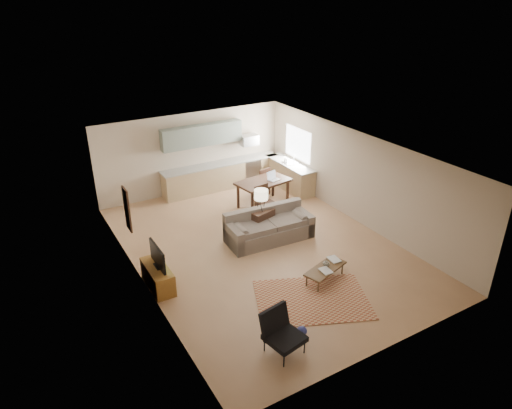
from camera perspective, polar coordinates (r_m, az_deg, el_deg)
room at (r=11.72m, az=0.74°, el=0.34°), size 9.00×9.00×9.00m
kitchen_counter_back at (r=15.85m, az=-4.30°, el=3.66°), size 4.26×0.64×0.92m
kitchen_counter_right at (r=15.85m, az=4.21°, el=3.67°), size 0.64×2.26×0.92m
kitchen_range at (r=16.33m, az=-0.83°, el=4.36°), size 0.62×0.62×0.90m
kitchen_microwave at (r=15.98m, az=-0.89°, el=8.06°), size 0.62×0.40×0.35m
upper_cabinets at (r=15.25m, az=-6.77°, el=8.60°), size 2.80×0.34×0.70m
window_right at (r=15.65m, az=5.26°, el=7.58°), size 0.02×1.40×1.05m
wall_art_left at (r=11.30m, az=-15.78°, el=-0.58°), size 0.06×0.42×1.10m
triptych at (r=15.29m, az=-8.33°, el=7.77°), size 1.70×0.04×0.50m
rug at (r=10.51m, az=7.01°, el=-11.69°), size 2.96×2.56×0.02m
sofa at (r=12.51m, az=1.69°, el=-2.67°), size 2.54×1.22×0.86m
coffee_table at (r=11.09m, az=8.61°, el=-8.57°), size 1.25×0.79×0.35m
book_a at (r=10.80m, az=8.19°, el=-8.37°), size 0.28×0.35×0.03m
book_b at (r=11.26m, az=9.21°, el=-6.92°), size 0.31×0.38×0.03m
vase at (r=11.03m, az=8.77°, el=-7.18°), size 0.22×0.22×0.17m
armchair at (r=8.93m, az=3.61°, el=-15.89°), size 0.88×0.88×0.86m
tv_credenza at (r=10.93m, az=-12.18°, el=-8.82°), size 0.45×1.18×0.54m
tv at (r=10.65m, az=-12.21°, el=-6.34°), size 0.09×0.90×0.54m
console_table at (r=12.75m, az=0.63°, el=-2.28°), size 0.76×0.59×0.78m
table_lamp at (r=12.44m, az=0.64°, el=0.59°), size 0.42×0.42×0.63m
dining_table at (r=14.49m, az=0.89°, el=1.42°), size 1.80×1.20×0.85m
dining_chair_near at (r=13.66m, az=1.23°, el=0.26°), size 0.55×0.57×1.02m
dining_chair_far at (r=15.28m, az=0.59°, el=2.99°), size 0.55×0.57×0.98m
laptop at (r=14.35m, az=2.28°, el=3.58°), size 0.41×0.34×0.27m
soap_bottle at (r=15.69m, az=3.74°, el=5.62°), size 0.13×0.13×0.19m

